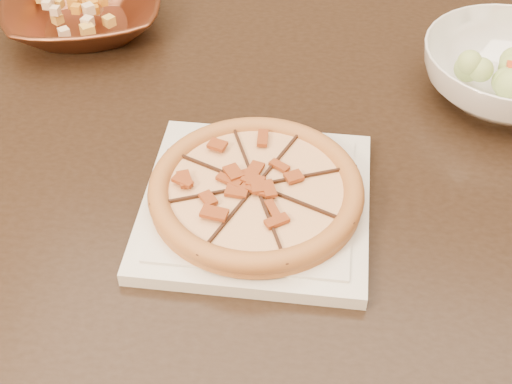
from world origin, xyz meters
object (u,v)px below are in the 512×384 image
dining_table (209,171)px  pizza (256,190)px  salad_bowl (509,72)px  plate (256,204)px  bronze_bowl (84,13)px

dining_table → pizza: size_ratio=6.10×
salad_bowl → plate: bearing=-136.7°
dining_table → pizza: bearing=-57.7°
dining_table → salad_bowl: (0.41, 0.14, 0.13)m
pizza → bronze_bowl: bearing=134.0°
dining_table → salad_bowl: 0.45m
pizza → dining_table: bearing=122.3°
dining_table → plate: size_ratio=5.50×
plate → salad_bowl: (0.31, 0.29, 0.03)m
bronze_bowl → salad_bowl: salad_bowl is taller
dining_table → pizza: (0.10, -0.16, 0.13)m
plate → dining_table: bearing=122.3°
plate → pizza: 0.02m
dining_table → plate: bearing=-57.7°
plate → bronze_bowl: 0.49m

